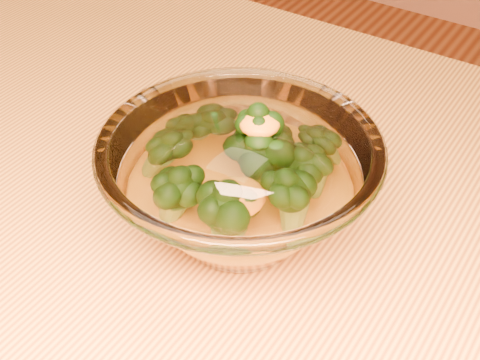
# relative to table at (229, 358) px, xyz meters

# --- Properties ---
(table) EXTENTS (1.20, 0.80, 0.75)m
(table) POSITION_rel_table_xyz_m (0.00, 0.00, 0.00)
(table) COLOR gold
(table) RESTS_ON ground
(glass_bowl) EXTENTS (0.21, 0.21, 0.09)m
(glass_bowl) POSITION_rel_table_xyz_m (-0.02, 0.05, 0.15)
(glass_bowl) COLOR white
(glass_bowl) RESTS_ON table
(cheese_sauce) EXTENTS (0.12, 0.12, 0.03)m
(cheese_sauce) POSITION_rel_table_xyz_m (-0.02, 0.05, 0.13)
(cheese_sauce) COLOR orange
(cheese_sauce) RESTS_ON glass_bowl
(broccoli_heap) EXTENTS (0.13, 0.14, 0.07)m
(broccoli_heap) POSITION_rel_table_xyz_m (-0.02, 0.05, 0.16)
(broccoli_heap) COLOR black
(broccoli_heap) RESTS_ON cheese_sauce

